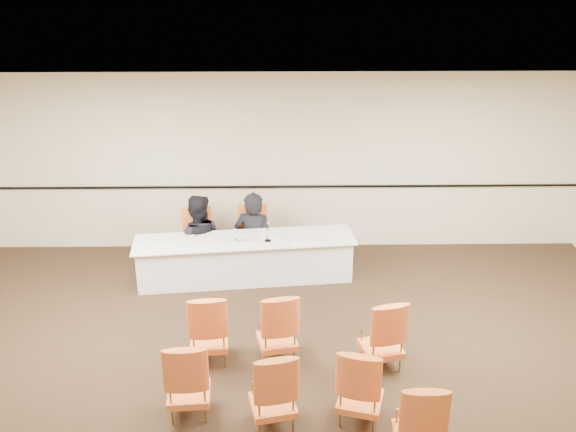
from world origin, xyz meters
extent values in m
plane|color=black|center=(0.00, 0.00, 0.00)|extent=(10.00, 10.00, 0.00)
plane|color=white|center=(0.00, 0.00, 3.00)|extent=(10.00, 10.00, 0.00)
cube|color=beige|center=(0.00, 4.00, 1.50)|extent=(10.00, 0.04, 3.00)
cube|color=black|center=(0.00, 3.96, 1.10)|extent=(9.80, 0.04, 0.03)
imported|color=black|center=(-0.55, 3.31, 0.33)|extent=(0.73, 0.56, 1.81)
imported|color=black|center=(-1.45, 3.21, 0.39)|extent=(0.86, 0.69, 1.69)
cube|color=white|center=(-0.30, 2.78, 0.68)|extent=(0.32, 0.25, 0.00)
cylinder|color=silver|center=(-0.53, 2.67, 0.72)|extent=(0.07, 0.07, 0.10)
cylinder|color=silver|center=(0.09, 2.68, 0.73)|extent=(0.09, 0.09, 0.12)
camera|label=1|loc=(-0.15, -6.15, 4.71)|focal=40.00mm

